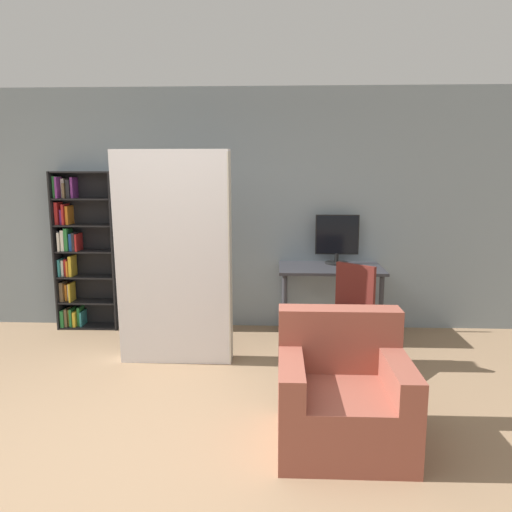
{
  "coord_description": "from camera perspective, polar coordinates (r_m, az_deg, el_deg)",
  "views": [
    {
      "loc": [
        0.93,
        -2.77,
        1.8
      ],
      "look_at": [
        0.74,
        1.57,
        1.05
      ],
      "focal_mm": 35.0,
      "sensor_mm": 36.0,
      "label": 1
    }
  ],
  "objects": [
    {
      "name": "bookshelf",
      "position": [
        6.03,
        -19.36,
        0.55
      ],
      "size": [
        0.69,
        0.27,
        1.79
      ],
      "color": "black",
      "rests_on": "ground"
    },
    {
      "name": "office_chair",
      "position": [
        4.61,
        10.16,
        -8.08
      ],
      "size": [
        0.62,
        0.62,
        0.96
      ],
      "color": "#4C4C51",
      "rests_on": "ground"
    },
    {
      "name": "desk",
      "position": [
        5.43,
        8.49,
        -2.39
      ],
      "size": [
        1.11,
        0.69,
        0.77
      ],
      "color": "#2D2D33",
      "rests_on": "ground"
    },
    {
      "name": "ground_plane",
      "position": [
        3.43,
        -14.65,
        -22.16
      ],
      "size": [
        16.0,
        16.0,
        0.0
      ],
      "primitive_type": "plane",
      "color": "#937556"
    },
    {
      "name": "mattress_near",
      "position": [
        4.66,
        -9.23,
        -0.29
      ],
      "size": [
        1.05,
        0.32,
        1.99
      ],
      "color": "silver",
      "rests_on": "ground"
    },
    {
      "name": "monitor",
      "position": [
        5.57,
        9.25,
        1.99
      ],
      "size": [
        0.48,
        0.26,
        0.54
      ],
      "color": "black",
      "rests_on": "desk"
    },
    {
      "name": "wall_back",
      "position": [
        5.75,
        -6.81,
        5.23
      ],
      "size": [
        8.0,
        0.06,
        2.7
      ],
      "color": "gray",
      "rests_on": "ground"
    },
    {
      "name": "armchair",
      "position": [
        3.5,
        9.79,
        -15.35
      ],
      "size": [
        0.85,
        0.8,
        0.85
      ],
      "color": "#934C3D",
      "rests_on": "ground"
    }
  ]
}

